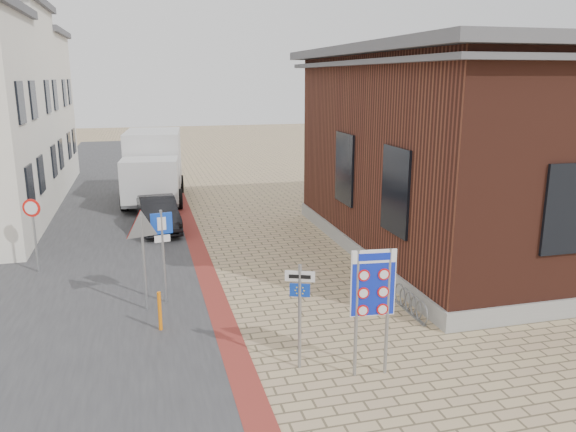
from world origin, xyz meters
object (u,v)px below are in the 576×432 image
border_sign (373,286)px  box_truck (153,166)px  bollard (160,311)px  sedan (158,214)px  essen_sign (300,301)px  parking_sign (162,240)px

border_sign → box_truck: bearing=107.3°
bollard → border_sign: bearing=-37.9°
sedan → border_sign: bearing=-77.8°
box_truck → essen_sign: 17.46m
essen_sign → bollard: essen_sign is taller
box_truck → bollard: 14.84m
border_sign → bollard: bearing=147.8°
border_sign → bollard: (-4.00, 3.11, -1.40)m
bollard → essen_sign: bearing=-42.8°
border_sign → bollard: size_ratio=2.71×
sedan → essen_sign: essen_sign is taller
box_truck → parking_sign: (-0.12, -13.09, 0.03)m
parking_sign → bollard: bearing=-106.6°
box_truck → essen_sign: (2.38, -17.29, -0.23)m
border_sign → parking_sign: bearing=134.0°
border_sign → essen_sign: (-1.30, 0.61, -0.42)m
box_truck → parking_sign: size_ratio=2.56×
box_truck → essen_sign: size_ratio=2.89×
box_truck → bollard: size_ratio=6.68×
essen_sign → parking_sign: size_ratio=0.88×
sedan → border_sign: 12.97m
sedan → box_truck: 5.63m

